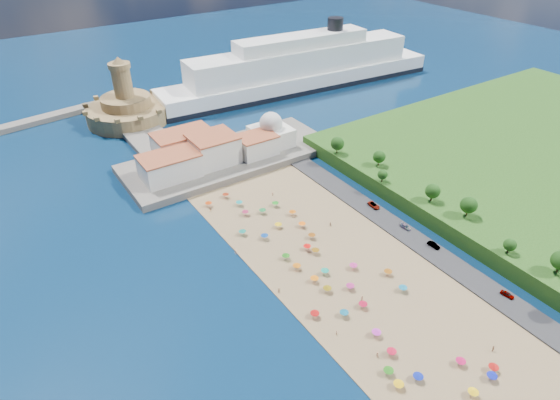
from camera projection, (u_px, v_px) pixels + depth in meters
ground at (314, 262)px, 145.52m from camera, size 700.00×700.00×0.00m
terrace at (229, 157)px, 200.13m from camera, size 90.00×36.00×3.00m
jetty at (151, 141)px, 214.42m from camera, size 18.00×70.00×2.40m
waterfront_buildings at (200, 151)px, 191.02m from camera, size 57.00×29.00×11.00m
domed_building at (271, 132)px, 203.94m from camera, size 16.00×16.00×15.00m
fortress at (127, 109)px, 232.29m from camera, size 40.00×40.00×32.40m
cruise_ship at (301, 69)px, 270.60m from camera, size 171.98×38.52×37.30m
beach_parasols at (336, 281)px, 135.11m from camera, size 31.58×115.36×2.20m
beachgoers at (315, 274)px, 139.27m from camera, size 36.19×101.00×1.87m
parked_cars at (413, 232)px, 156.28m from camera, size 2.73×58.89×1.42m
hillside_trees at (445, 200)px, 156.85m from camera, size 13.84×106.69×7.20m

